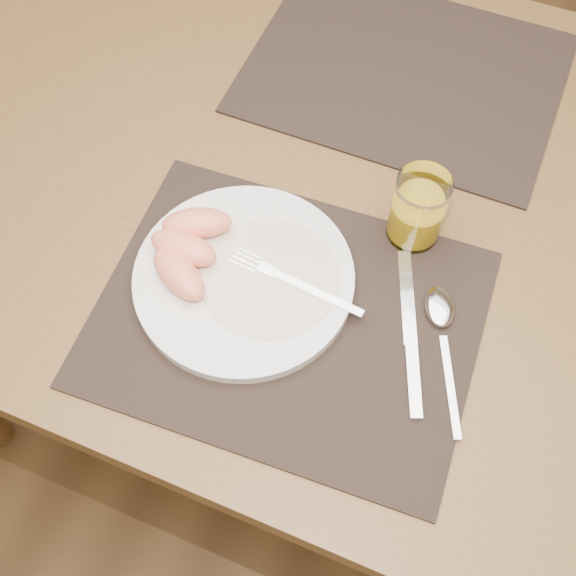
{
  "coord_description": "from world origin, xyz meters",
  "views": [
    {
      "loc": [
        0.15,
        -0.58,
        1.52
      ],
      "look_at": [
        -0.01,
        -0.19,
        0.77
      ],
      "focal_mm": 45.0,
      "sensor_mm": 36.0,
      "label": 1
    }
  ],
  "objects_px": {
    "placemat_near": "(288,318)",
    "placemat_far": "(404,73)",
    "table": "(347,219)",
    "spoon": "(441,318)",
    "juice_glass": "(417,211)",
    "knife": "(411,345)",
    "plate": "(244,278)",
    "fork": "(285,278)"
  },
  "relations": [
    {
      "from": "plate",
      "to": "spoon",
      "type": "bearing_deg",
      "value": 9.74
    },
    {
      "from": "plate",
      "to": "fork",
      "type": "height_order",
      "value": "fork"
    },
    {
      "from": "placemat_near",
      "to": "placemat_far",
      "type": "relative_size",
      "value": 1.0
    },
    {
      "from": "fork",
      "to": "spoon",
      "type": "bearing_deg",
      "value": 8.13
    },
    {
      "from": "placemat_far",
      "to": "juice_glass",
      "type": "relative_size",
      "value": 4.43
    },
    {
      "from": "table",
      "to": "juice_glass",
      "type": "relative_size",
      "value": 13.78
    },
    {
      "from": "plate",
      "to": "spoon",
      "type": "xyz_separation_m",
      "value": [
        0.24,
        0.04,
        -0.0
      ]
    },
    {
      "from": "placemat_far",
      "to": "spoon",
      "type": "bearing_deg",
      "value": -66.06
    },
    {
      "from": "juice_glass",
      "to": "placemat_far",
      "type": "bearing_deg",
      "value": 109.95
    },
    {
      "from": "placemat_near",
      "to": "juice_glass",
      "type": "height_order",
      "value": "juice_glass"
    },
    {
      "from": "placemat_near",
      "to": "placemat_far",
      "type": "bearing_deg",
      "value": 89.47
    },
    {
      "from": "fork",
      "to": "juice_glass",
      "type": "relative_size",
      "value": 1.73
    },
    {
      "from": "spoon",
      "to": "juice_glass",
      "type": "bearing_deg",
      "value": 122.75
    },
    {
      "from": "fork",
      "to": "spoon",
      "type": "height_order",
      "value": "fork"
    },
    {
      "from": "table",
      "to": "placemat_far",
      "type": "relative_size",
      "value": 3.11
    },
    {
      "from": "fork",
      "to": "juice_glass",
      "type": "xyz_separation_m",
      "value": [
        0.12,
        0.14,
        0.03
      ]
    },
    {
      "from": "table",
      "to": "spoon",
      "type": "height_order",
      "value": "spoon"
    },
    {
      "from": "juice_glass",
      "to": "fork",
      "type": "bearing_deg",
      "value": -131.45
    },
    {
      "from": "placemat_far",
      "to": "juice_glass",
      "type": "height_order",
      "value": "juice_glass"
    },
    {
      "from": "spoon",
      "to": "juice_glass",
      "type": "height_order",
      "value": "juice_glass"
    },
    {
      "from": "knife",
      "to": "juice_glass",
      "type": "xyz_separation_m",
      "value": [
        -0.05,
        0.15,
        0.04
      ]
    },
    {
      "from": "fork",
      "to": "knife",
      "type": "distance_m",
      "value": 0.17
    },
    {
      "from": "juice_glass",
      "to": "knife",
      "type": "bearing_deg",
      "value": -72.97
    },
    {
      "from": "plate",
      "to": "juice_glass",
      "type": "xyz_separation_m",
      "value": [
        0.17,
        0.15,
        0.04
      ]
    },
    {
      "from": "fork",
      "to": "spoon",
      "type": "relative_size",
      "value": 0.95
    },
    {
      "from": "placemat_near",
      "to": "plate",
      "type": "bearing_deg",
      "value": 159.94
    },
    {
      "from": "placemat_near",
      "to": "placemat_far",
      "type": "height_order",
      "value": "same"
    },
    {
      "from": "placemat_far",
      "to": "fork",
      "type": "distance_m",
      "value": 0.4
    },
    {
      "from": "knife",
      "to": "spoon",
      "type": "xyz_separation_m",
      "value": [
        0.02,
        0.05,
        0.0
      ]
    },
    {
      "from": "placemat_near",
      "to": "plate",
      "type": "relative_size",
      "value": 1.67
    },
    {
      "from": "placemat_near",
      "to": "plate",
      "type": "distance_m",
      "value": 0.07
    },
    {
      "from": "table",
      "to": "fork",
      "type": "xyz_separation_m",
      "value": [
        -0.02,
        -0.18,
        0.11
      ]
    },
    {
      "from": "placemat_far",
      "to": "juice_glass",
      "type": "distance_m",
      "value": 0.29
    },
    {
      "from": "knife",
      "to": "table",
      "type": "bearing_deg",
      "value": 126.04
    },
    {
      "from": "placemat_near",
      "to": "plate",
      "type": "height_order",
      "value": "plate"
    },
    {
      "from": "table",
      "to": "spoon",
      "type": "xyz_separation_m",
      "value": [
        0.17,
        -0.15,
        0.09
      ]
    },
    {
      "from": "table",
      "to": "placemat_far",
      "type": "xyz_separation_m",
      "value": [
        0.0,
        0.22,
        0.09
      ]
    },
    {
      "from": "table",
      "to": "placemat_far",
      "type": "height_order",
      "value": "placemat_far"
    },
    {
      "from": "placemat_near",
      "to": "knife",
      "type": "distance_m",
      "value": 0.15
    },
    {
      "from": "spoon",
      "to": "juice_glass",
      "type": "xyz_separation_m",
      "value": [
        -0.07,
        0.11,
        0.04
      ]
    },
    {
      "from": "placemat_near",
      "to": "juice_glass",
      "type": "xyz_separation_m",
      "value": [
        0.1,
        0.17,
        0.05
      ]
    },
    {
      "from": "table",
      "to": "spoon",
      "type": "bearing_deg",
      "value": -42.56
    }
  ]
}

